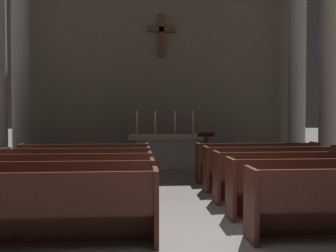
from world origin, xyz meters
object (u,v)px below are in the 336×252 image
object	(u,v)px
pew_left_row_1	(37,209)
pew_right_row_2	(321,187)
candlestick_inner_left	(155,127)
column_right_third	(330,50)
candlestick_inner_right	(175,127)
pew_right_row_5	(257,162)
pew_left_row_4	(78,170)
pew_right_row_3	(293,176)
pew_left_row_3	(68,179)
pew_right_row_4	(273,168)
lectern	(206,154)
column_right_fourth	(297,61)
altar	(165,151)
candlestick_outer_left	(137,127)
pew_left_row_5	(85,164)
candlestick_outer_right	(193,127)
pew_left_row_2	(56,191)
column_left_fourth	(21,58)

from	to	relation	value
pew_left_row_1	pew_right_row_2	xyz separation A→B (m)	(4.11, 1.07, 0.00)
pew_right_row_2	candlestick_inner_left	xyz separation A→B (m)	(-2.36, 5.73, 0.77)
column_right_third	candlestick_inner_right	world-z (taller)	column_right_third
pew_right_row_5	column_right_third	xyz separation A→B (m)	(2.44, 1.25, 2.94)
pew_left_row_4	pew_right_row_3	size ratio (longest dim) A/B	1.00
pew_left_row_3	pew_right_row_4	size ratio (longest dim) A/B	1.00
column_right_third	lectern	world-z (taller)	column_right_third
pew_left_row_1	pew_left_row_3	xyz separation A→B (m)	(0.00, 2.14, 0.00)
pew_left_row_3	pew_right_row_4	bearing A→B (deg)	14.58
column_right_fourth	altar	distance (m)	5.42
pew_left_row_1	candlestick_inner_left	xyz separation A→B (m)	(1.76, 6.80, 0.77)
column_right_fourth	candlestick_outer_left	world-z (taller)	column_right_fourth
pew_left_row_5	candlestick_inner_left	distance (m)	3.17
lectern	candlestick_inner_right	bearing A→B (deg)	121.64
pew_left_row_3	pew_right_row_3	bearing A→B (deg)	0.00
pew_left_row_1	candlestick_inner_left	distance (m)	7.06
pew_right_row_5	candlestick_outer_right	distance (m)	2.90
pew_right_row_2	pew_right_row_3	world-z (taller)	same
pew_left_row_2	candlestick_inner_right	bearing A→B (deg)	67.66
candlestick_outer_left	candlestick_inner_left	xyz separation A→B (m)	(0.55, 0.00, 0.00)
candlestick_outer_left	candlestick_inner_left	distance (m)	0.55
pew_left_row_5	column_right_third	distance (m)	7.28
pew_right_row_5	pew_left_row_1	bearing A→B (deg)	-133.87
column_right_fourth	pew_left_row_4	bearing A→B (deg)	-145.44
pew_right_row_4	candlestick_outer_right	xyz separation A→B (m)	(-1.21, 3.59, 0.77)
pew_left_row_4	candlestick_inner_right	size ratio (longest dim) A/B	4.04
altar	column_right_third	bearing A→B (deg)	-15.84
pew_left_row_1	column_right_fourth	xyz separation A→B (m)	(6.55, 7.72, 2.94)
pew_left_row_3	pew_left_row_4	world-z (taller)	same
pew_right_row_3	candlestick_inner_left	size ratio (longest dim) A/B	4.04
pew_left_row_4	pew_left_row_5	world-z (taller)	same
pew_left_row_4	pew_left_row_5	distance (m)	1.07
pew_left_row_1	pew_right_row_3	size ratio (longest dim) A/B	1.00
candlestick_inner_right	pew_left_row_1	bearing A→B (deg)	-109.10
candlestick_outer_right	lectern	bearing A→B (deg)	-81.03
column_right_fourth	pew_right_row_2	bearing A→B (deg)	-110.14
pew_left_row_3	pew_right_row_5	xyz separation A→B (m)	(4.11, 2.14, 0.00)
altar	pew_left_row_3	bearing A→B (deg)	-113.79
pew_left_row_2	pew_left_row_1	bearing A→B (deg)	-90.00
pew_right_row_2	lectern	world-z (taller)	lectern
pew_right_row_3	pew_right_row_5	bearing A→B (deg)	90.00
pew_left_row_1	column_right_third	world-z (taller)	column_right_third
pew_left_row_3	candlestick_outer_right	xyz separation A→B (m)	(2.91, 4.66, 0.77)
pew_left_row_4	candlestick_outer_left	size ratio (longest dim) A/B	4.04
pew_left_row_3	column_right_third	size ratio (longest dim) A/B	0.42
pew_right_row_5	column_left_fourth	distance (m)	7.96
column_left_fourth	candlestick_inner_left	xyz separation A→B (m)	(4.19, -0.92, -2.17)
pew_left_row_5	pew_right_row_4	xyz separation A→B (m)	(4.11, -1.07, 0.00)
pew_left_row_2	column_right_fourth	distance (m)	9.78
candlestick_inner_right	candlestick_outer_right	size ratio (longest dim) A/B	1.00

